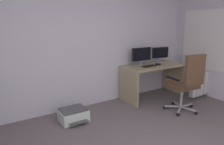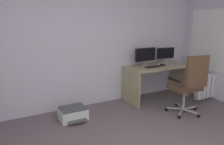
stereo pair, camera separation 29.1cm
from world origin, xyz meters
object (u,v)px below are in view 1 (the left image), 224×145
Objects in this scene: desk at (153,74)px; computer_mouse at (158,64)px; office_chair at (187,81)px; monitor_main at (142,55)px; monitor_secondary at (160,54)px; radiator at (204,83)px; printer at (73,115)px; keyboard at (149,66)px.

computer_mouse is at bearing -30.73° from desk.
monitor_main is at bearing 98.10° from office_chair.
desk is at bearing -158.59° from monitor_secondary.
desk is 0.54m from monitor_secondary.
office_chair reaches higher than radiator.
monitor_secondary reaches higher than computer_mouse.
desk is at bearing -27.76° from monitor_main.
computer_mouse reaches higher than printer.
monitor_secondary is (0.56, 0.00, -0.01)m from monitor_main.
computer_mouse is (0.09, -0.05, 0.21)m from desk.
monitor_main reaches higher than printer.
radiator is (0.98, -0.62, -0.22)m from desk.
radiator is at bearing -32.40° from desk.
monitor_main is 1.11× the size of printer.
office_chair is at bearing -23.16° from printer.
monitor_main is 0.57m from monitor_secondary.
monitor_secondary reaches higher than radiator.
computer_mouse is 0.22× the size of printer.
office_chair is (-0.41, -1.08, -0.33)m from monitor_secondary.
printer is at bearing -179.96° from keyboard.
printer is at bearing -173.12° from monitor_secondary.
monitor_secondary is at bearing 30.96° from computer_mouse.
office_chair reaches higher than monitor_secondary.
keyboard is at bearing -160.52° from desk.
radiator is (1.16, -0.55, -0.43)m from keyboard.
desk reaches higher than radiator.
monitor_main is 1.14m from office_chair.
monitor_secondary is 1.20m from office_chair.
office_chair is at bearing -95.24° from desk.
desk is 1.59× the size of radiator.
monitor_main is at bearing -179.99° from monitor_secondary.
radiator is at bearing -39.05° from computer_mouse.
desk is 0.96m from office_chair.
keyboard is 0.27m from computer_mouse.
monitor_main is at bearing 148.48° from radiator.
office_chair is 2.42× the size of printer.
radiator is (1.06, 0.33, -0.30)m from office_chair.
desk is 0.24m from computer_mouse.
office_chair is at bearing -162.65° from radiator.
printer is at bearing -175.65° from desk.
radiator is at bearing -9.09° from printer.
keyboard is at bearing 2.70° from printer.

